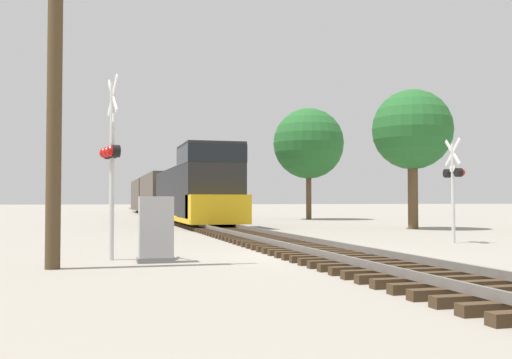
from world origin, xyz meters
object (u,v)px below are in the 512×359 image
at_px(utility_pole, 55,43).
at_px(crossing_signal_far, 454,179).
at_px(relay_cabinet, 156,230).
at_px(crossing_signal_near, 111,156).
at_px(tree_mid_background, 309,144).
at_px(freight_train, 164,195).
at_px(tree_far_right, 412,130).

bearing_deg(utility_pole, crossing_signal_far, 20.00).
bearing_deg(crossing_signal_far, relay_cabinet, 112.15).
height_order(crossing_signal_near, tree_mid_background, tree_mid_background).
bearing_deg(crossing_signal_far, crossing_signal_near, 106.63).
xyz_separation_m(relay_cabinet, utility_pole, (-2.21, -0.80, 4.02)).
distance_m(freight_train, tree_far_right, 26.92).
xyz_separation_m(crossing_signal_near, tree_far_right, (14.97, 12.01, 2.44)).
height_order(crossing_signal_near, tree_far_right, tree_far_right).
xyz_separation_m(relay_cabinet, tree_mid_background, (14.10, 28.38, 4.95)).
relative_size(crossing_signal_far, relay_cabinet, 2.31).
relative_size(crossing_signal_far, utility_pole, 0.38).
bearing_deg(freight_train, crossing_signal_near, -98.15).
bearing_deg(tree_far_right, tree_mid_background, 89.49).
relative_size(freight_train, crossing_signal_near, 11.30).
height_order(relay_cabinet, tree_mid_background, tree_mid_background).
relative_size(freight_train, utility_pole, 5.39).
bearing_deg(crossing_signal_near, utility_pole, -48.27).
xyz_separation_m(crossing_signal_near, crossing_signal_far, (11.34, 2.93, -0.36)).
distance_m(crossing_signal_near, crossing_signal_far, 11.71).
xyz_separation_m(utility_pole, tree_mid_background, (16.31, 29.18, 0.94)).
bearing_deg(crossing_signal_far, tree_far_right, -19.72).
bearing_deg(freight_train, relay_cabinet, -96.46).
height_order(crossing_signal_near, crossing_signal_far, crossing_signal_near).
relative_size(relay_cabinet, utility_pole, 0.16).
bearing_deg(tree_mid_background, relay_cabinet, -116.42).
bearing_deg(relay_cabinet, tree_far_right, 42.60).
height_order(relay_cabinet, utility_pole, utility_pole).
bearing_deg(tree_mid_background, crossing_signal_far, -98.72).
distance_m(freight_train, tree_mid_background, 14.11).
relative_size(crossing_signal_far, tree_mid_background, 0.42).
distance_m(freight_train, crossing_signal_far, 34.55).
xyz_separation_m(crossing_signal_near, tree_mid_background, (15.11, 27.55, 3.20)).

